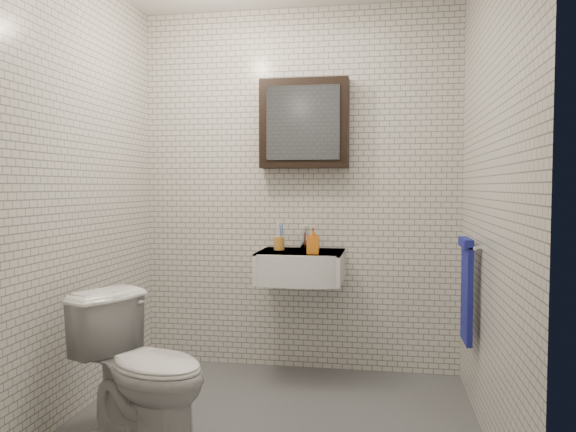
{
  "coord_description": "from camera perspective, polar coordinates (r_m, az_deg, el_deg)",
  "views": [
    {
      "loc": [
        0.58,
        -2.86,
        1.27
      ],
      "look_at": [
        0.02,
        0.45,
        1.1
      ],
      "focal_mm": 35.0,
      "sensor_mm": 36.0,
      "label": 1
    }
  ],
  "objects": [
    {
      "name": "soap_bottle",
      "position": [
        3.54,
        2.56,
        -2.53
      ],
      "size": [
        0.08,
        0.08,
        0.17
      ],
      "primitive_type": "imported",
      "rotation": [
        0.0,
        0.0,
        0.04
      ],
      "color": "#FD581A",
      "rests_on": "washbasin"
    },
    {
      "name": "mirror_cabinet",
      "position": [
        3.85,
        1.67,
        9.35
      ],
      "size": [
        0.6,
        0.15,
        0.6
      ],
      "color": "black",
      "rests_on": "room_shell"
    },
    {
      "name": "toothbrush_cup",
      "position": [
        3.77,
        -0.9,
        -2.72
      ],
      "size": [
        0.09,
        0.09,
        0.2
      ],
      "rotation": [
        0.0,
        0.0,
        0.31
      ],
      "color": "#CE8833",
      "rests_on": "washbasin"
    },
    {
      "name": "room_shell",
      "position": [
        2.92,
        -1.87,
        6.76
      ],
      "size": [
        2.22,
        2.02,
        2.51
      ],
      "color": "silver",
      "rests_on": "ground"
    },
    {
      "name": "washbasin",
      "position": [
        3.67,
        1.22,
        -5.12
      ],
      "size": [
        0.55,
        0.5,
        0.2
      ],
      "color": "white",
      "rests_on": "room_shell"
    },
    {
      "name": "ground",
      "position": [
        3.18,
        -1.83,
        -20.52
      ],
      "size": [
        2.2,
        2.0,
        0.01
      ],
      "primitive_type": "cube",
      "color": "#53575B",
      "rests_on": "ground"
    },
    {
      "name": "faucet",
      "position": [
        3.84,
        1.66,
        -2.33
      ],
      "size": [
        0.06,
        0.2,
        0.15
      ],
      "color": "silver",
      "rests_on": "washbasin"
    },
    {
      "name": "towel_rail",
      "position": [
        3.29,
        17.71,
        -6.78
      ],
      "size": [
        0.09,
        0.3,
        0.58
      ],
      "color": "silver",
      "rests_on": "room_shell"
    },
    {
      "name": "toilet",
      "position": [
        2.97,
        -14.43,
        -14.85
      ],
      "size": [
        0.83,
        0.68,
        0.74
      ],
      "primitive_type": "imported",
      "rotation": [
        0.0,
        0.0,
        1.14
      ],
      "color": "white",
      "rests_on": "ground"
    }
  ]
}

